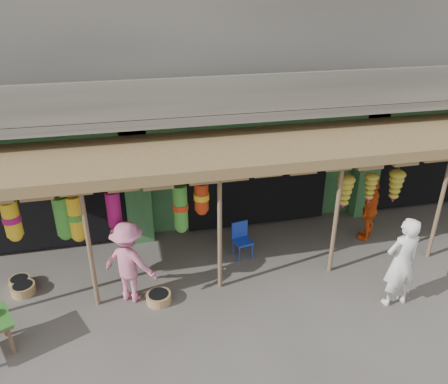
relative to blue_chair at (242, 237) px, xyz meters
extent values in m
plane|color=#514C47|center=(0.75, -0.86, -0.46)|extent=(80.00, 80.00, 0.00)
cube|color=gray|center=(0.75, 4.14, 4.54)|extent=(16.00, 6.00, 4.00)
cube|color=#2D6033|center=(0.75, 4.29, 1.04)|extent=(16.00, 5.70, 3.00)
cube|color=gray|center=(0.75, 0.79, 2.74)|extent=(16.00, 0.90, 0.22)
cube|color=gray|center=(0.75, 0.39, 3.24)|extent=(16.00, 0.10, 0.80)
cube|color=#2D6033|center=(0.75, 1.19, 2.39)|extent=(16.00, 0.35, 0.35)
cube|color=yellow|center=(-4.25, 1.11, 2.29)|extent=(1.70, 0.06, 0.55)
cube|color=#B21414|center=(-4.25, 1.07, 2.29)|extent=(1.30, 0.02, 0.30)
cube|color=black|center=(-4.25, 2.14, 0.89)|extent=(3.60, 2.00, 2.50)
cube|color=black|center=(0.75, 2.14, 0.89)|extent=(3.60, 2.00, 2.50)
cube|color=black|center=(5.75, 2.14, 0.89)|extent=(3.60, 2.00, 2.50)
cube|color=#2D6033|center=(-2.25, 1.19, 1.04)|extent=(0.60, 0.35, 3.00)
cube|color=#2D6033|center=(3.75, 1.19, 1.04)|extent=(0.60, 0.35, 3.00)
cylinder|color=brown|center=(-3.25, -1.06, 0.84)|extent=(0.09, 0.09, 2.60)
cylinder|color=brown|center=(-0.75, -1.06, 0.84)|extent=(0.09, 0.09, 2.60)
cylinder|color=brown|center=(1.75, -1.06, 0.84)|extent=(0.09, 0.09, 2.60)
cylinder|color=brown|center=(4.25, -1.06, 0.84)|extent=(0.09, 0.09, 2.60)
cylinder|color=brown|center=(0.50, -1.06, 2.04)|extent=(12.90, 0.08, 0.08)
cylinder|color=brown|center=(-2.25, -0.66, 1.89)|extent=(5.50, 0.06, 0.06)
cube|color=brown|center=(0.75, 0.04, 2.22)|extent=(14.00, 2.70, 0.22)
cube|color=brown|center=(-4.63, -2.06, -0.18)|extent=(0.08, 0.08, 0.57)
cube|color=brown|center=(-4.85, -1.57, -0.18)|extent=(0.08, 0.08, 0.57)
cylinder|color=#1B37B1|center=(-0.12, -0.27, -0.28)|extent=(0.03, 0.03, 0.38)
cylinder|color=#1B37B1|center=(0.21, -0.21, -0.28)|extent=(0.03, 0.03, 0.38)
cylinder|color=#1B37B1|center=(-0.18, 0.06, -0.28)|extent=(0.03, 0.03, 0.38)
cylinder|color=#1B37B1|center=(0.15, 0.12, -0.28)|extent=(0.03, 0.03, 0.38)
cube|color=#1B37B1|center=(0.01, -0.08, -0.07)|extent=(0.46, 0.46, 0.05)
cube|color=#1B37B1|center=(-0.02, 0.11, 0.16)|extent=(0.39, 0.11, 0.42)
cylinder|color=olive|center=(-4.75, -0.37, -0.36)|extent=(0.61, 0.61, 0.20)
cylinder|color=#976543|center=(-2.06, -1.27, -0.37)|extent=(0.54, 0.54, 0.19)
cylinder|color=olive|center=(-4.87, -0.11, -0.37)|extent=(0.53, 0.53, 0.20)
imported|color=white|center=(2.53, -2.35, 0.50)|extent=(0.73, 0.50, 1.93)
imported|color=#D84F14|center=(3.25, 0.02, 0.34)|extent=(0.97, 0.91, 1.60)
imported|color=#D57091|center=(-2.56, -1.02, 0.41)|extent=(1.30, 1.14, 1.74)
camera|label=1|loc=(-2.33, -8.33, 5.37)|focal=35.00mm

